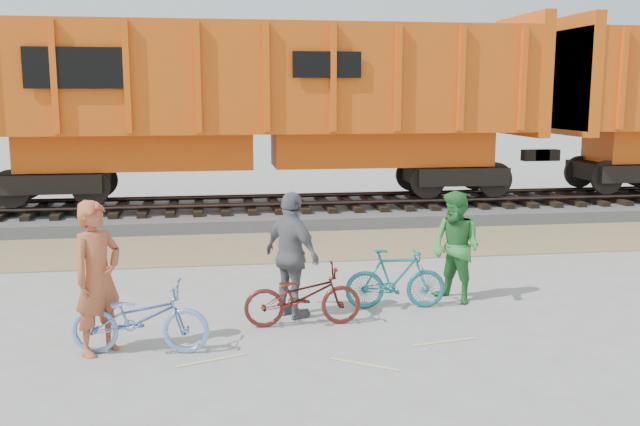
% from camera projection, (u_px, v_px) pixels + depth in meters
% --- Properties ---
extents(ground, '(120.00, 120.00, 0.00)m').
position_uv_depth(ground, '(287.00, 335.00, 9.53)').
color(ground, '#9E9E99').
rests_on(ground, ground).
extents(gravel_strip, '(120.00, 3.00, 0.02)m').
position_uv_depth(gravel_strip, '(259.00, 247.00, 14.89)').
color(gravel_strip, '#9F8662').
rests_on(gravel_strip, ground).
extents(ballast_bed, '(120.00, 4.00, 0.30)m').
position_uv_depth(ballast_bed, '(250.00, 213.00, 18.28)').
color(ballast_bed, slate).
rests_on(ballast_bed, ground).
extents(track, '(120.00, 2.60, 0.24)m').
position_uv_depth(track, '(250.00, 201.00, 18.23)').
color(track, black).
rests_on(track, ballast_bed).
extents(hopper_car_center, '(14.00, 3.13, 4.65)m').
position_uv_depth(hopper_car_center, '(262.00, 101.00, 17.86)').
color(hopper_car_center, black).
rests_on(hopper_car_center, track).
extents(bicycle_blue, '(1.77, 0.83, 0.89)m').
position_uv_depth(bicycle_blue, '(140.00, 318.00, 8.79)').
color(bicycle_blue, '#7499D8').
rests_on(bicycle_blue, ground).
extents(bicycle_teal, '(1.54, 0.55, 0.91)m').
position_uv_depth(bicycle_teal, '(395.00, 279.00, 10.63)').
color(bicycle_teal, '#196771').
rests_on(bicycle_teal, ground).
extents(bicycle_maroon, '(1.62, 0.57, 0.85)m').
position_uv_depth(bicycle_maroon, '(303.00, 296.00, 9.85)').
color(bicycle_maroon, '#551B16').
rests_on(bicycle_maroon, ground).
extents(person_solo, '(0.80, 0.83, 1.92)m').
position_uv_depth(person_solo, '(97.00, 278.00, 8.73)').
color(person_solo, '#B15532').
rests_on(person_solo, ground).
extents(person_man, '(1.00, 1.06, 1.72)m').
position_uv_depth(person_man, '(456.00, 247.00, 10.91)').
color(person_man, '#317F36').
rests_on(person_man, ground).
extents(person_woman, '(0.97, 1.14, 1.83)m').
position_uv_depth(person_woman, '(292.00, 255.00, 10.14)').
color(person_woman, slate).
rests_on(person_woman, ground).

